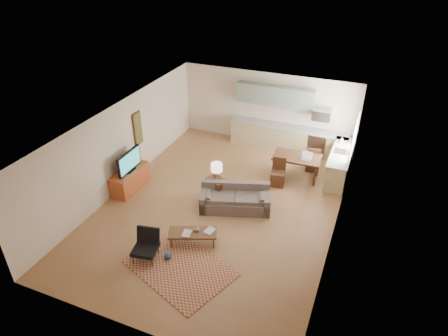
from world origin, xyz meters
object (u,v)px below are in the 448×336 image
at_px(armchair, 145,247).
at_px(tv_credenza, 130,179).
at_px(sofa, 235,198).
at_px(console_table, 217,189).
at_px(coffee_table, 193,238).
at_px(dining_table, 296,167).

xyz_separation_m(armchair, tv_credenza, (-2.11, 2.51, -0.05)).
height_order(sofa, armchair, armchair).
xyz_separation_m(tv_credenza, console_table, (2.71, 0.50, 0.02)).
distance_m(sofa, tv_credenza, 3.40).
relative_size(coffee_table, console_table, 1.79).
bearing_deg(armchair, tv_credenza, 119.39).
height_order(sofa, dining_table, dining_table).
height_order(armchair, tv_credenza, armchair).
distance_m(coffee_table, armchair, 1.26).
height_order(tv_credenza, dining_table, dining_table).
bearing_deg(console_table, armchair, -78.37).
relative_size(sofa, armchair, 2.75).
distance_m(armchair, console_table, 3.07).
relative_size(coffee_table, tv_credenza, 0.87).
xyz_separation_m(coffee_table, dining_table, (1.67, 4.18, 0.19)).
bearing_deg(sofa, coffee_table, -122.94).
height_order(console_table, dining_table, dining_table).
distance_m(sofa, console_table, 0.73).
relative_size(tv_credenza, dining_table, 0.95).
relative_size(armchair, dining_table, 0.51).
height_order(coffee_table, armchair, armchair).
distance_m(tv_credenza, console_table, 2.75).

